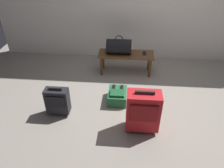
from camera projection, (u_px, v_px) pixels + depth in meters
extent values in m
plane|color=gray|center=(148.00, 103.00, 3.27)|extent=(6.60, 6.60, 0.00)
cube|color=brown|center=(126.00, 54.00, 3.83)|extent=(1.00, 0.36, 0.04)
cylinder|color=brown|center=(101.00, 66.00, 3.86)|extent=(0.05, 0.05, 0.36)
cylinder|color=brown|center=(150.00, 68.00, 3.80)|extent=(0.05, 0.05, 0.36)
cylinder|color=brown|center=(103.00, 60.00, 4.07)|extent=(0.05, 0.05, 0.36)
cylinder|color=brown|center=(149.00, 61.00, 4.01)|extent=(0.05, 0.05, 0.36)
cylinder|color=black|center=(119.00, 47.00, 3.75)|extent=(0.44, 0.26, 0.26)
torus|color=black|center=(119.00, 39.00, 3.67)|extent=(0.14, 0.02, 0.14)
cube|color=#191E4C|center=(144.00, 53.00, 3.81)|extent=(0.07, 0.14, 0.01)
cube|color=black|center=(144.00, 53.00, 3.81)|extent=(0.06, 0.13, 0.00)
cube|color=red|center=(143.00, 111.00, 2.65)|extent=(0.42, 0.23, 0.53)
cube|color=maroon|center=(144.00, 114.00, 2.51)|extent=(0.34, 0.02, 0.24)
cube|color=#262628|center=(145.00, 92.00, 2.49)|extent=(0.24, 0.03, 0.04)
cylinder|color=black|center=(130.00, 122.00, 2.89)|extent=(0.02, 0.05, 0.05)
cylinder|color=black|center=(152.00, 123.00, 2.87)|extent=(0.02, 0.05, 0.05)
cube|color=black|center=(58.00, 101.00, 2.94)|extent=(0.32, 0.16, 0.37)
cube|color=black|center=(55.00, 102.00, 2.84)|extent=(0.26, 0.02, 0.17)
cube|color=#262628|center=(55.00, 89.00, 2.83)|extent=(0.18, 0.03, 0.04)
cylinder|color=black|center=(53.00, 109.00, 3.12)|extent=(0.02, 0.05, 0.05)
cylinder|color=black|center=(68.00, 110.00, 3.10)|extent=(0.02, 0.05, 0.05)
cube|color=#1E6038|center=(117.00, 96.00, 3.28)|extent=(0.28, 0.38, 0.17)
cube|color=#184D2C|center=(117.00, 93.00, 3.16)|extent=(0.21, 0.17, 0.04)
cube|color=black|center=(114.00, 88.00, 3.28)|extent=(0.04, 0.19, 0.02)
cube|color=black|center=(122.00, 89.00, 3.27)|extent=(0.04, 0.19, 0.02)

